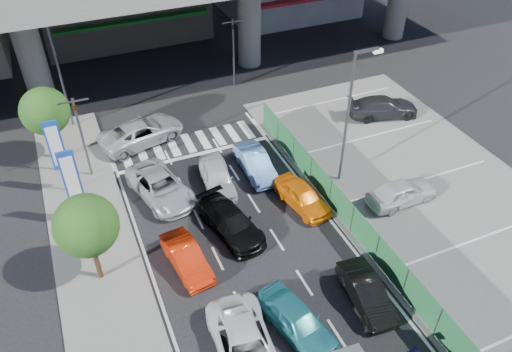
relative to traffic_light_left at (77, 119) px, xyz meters
name	(u,v)px	position (x,y,z in m)	size (l,w,h in m)	color
ground	(273,294)	(6.20, -12.00, -3.94)	(120.00, 120.00, 0.00)	black
parking_lot	(439,203)	(17.20, -10.00, -3.91)	(12.00, 28.00, 0.06)	#61615F
sidewalk_left	(101,277)	(-0.80, -8.00, -3.88)	(4.00, 30.00, 0.12)	#61615F
fence_run	(363,232)	(11.50, -11.00, -3.04)	(0.16, 22.00, 1.80)	#205D31
traffic_light_left	(77,119)	(0.00, 0.00, 0.00)	(1.60, 1.24, 5.20)	#595B60
traffic_light_right	(233,36)	(11.70, 7.00, 0.00)	(1.60, 1.24, 5.20)	#595B60
street_lamp_right	(351,108)	(13.37, -6.00, 0.83)	(1.65, 0.22, 8.00)	#595B60
street_lamp_left	(59,60)	(-0.13, 6.00, 0.83)	(1.65, 0.22, 8.00)	#595B60
signboard_near	(71,179)	(-1.00, -4.01, -0.87)	(0.80, 0.14, 4.70)	#595B60
signboard_far	(56,148)	(-1.40, -1.01, -0.87)	(0.80, 0.14, 4.70)	#595B60
tree_near	(86,226)	(-0.80, -8.00, -0.55)	(2.80, 2.80, 4.80)	#382314
tree_far	(45,111)	(-1.60, 2.50, -0.55)	(2.80, 2.80, 4.80)	#382314
sedan_white_mid_left	(245,347)	(3.86, -14.44, -3.25)	(2.29, 4.97, 1.38)	white
taxi_teal_mid	(297,320)	(6.30, -14.11, -3.25)	(1.63, 4.05, 1.38)	teal
hatch_black_mid_right	(366,292)	(9.81, -13.98, -3.33)	(1.29, 3.69, 1.22)	black
taxi_orange_left	(186,258)	(3.11, -8.91, -3.32)	(1.30, 3.71, 1.22)	red
sedan_black_mid	(231,222)	(5.89, -7.54, -3.28)	(1.83, 4.51, 1.31)	black
taxi_orange_right	(302,196)	(10.16, -7.16, -3.29)	(1.53, 3.81, 1.30)	orange
wagon_silver_front_left	(160,187)	(3.30, -3.41, -3.25)	(2.29, 4.97, 1.38)	#B1B3B8
sedan_white_front_mid	(217,177)	(6.45, -3.85, -3.25)	(1.63, 4.05, 1.38)	silver
kei_truck_front_right	(255,163)	(8.97, -3.45, -3.27)	(1.41, 4.04, 1.33)	#6297D8
crossing_wagon_silver	(142,132)	(3.57, 2.30, -3.19)	(2.49, 5.39, 1.50)	#B6B8BE
parked_sedan_white	(402,192)	(15.21, -9.08, -3.19)	(1.62, 4.03, 1.37)	silver
parked_sedan_dgrey	(383,107)	(19.45, -1.15, -3.18)	(1.94, 4.76, 1.38)	#28282D
traffic_cone	(324,186)	(11.80, -6.62, -3.51)	(0.38, 0.38, 0.73)	#E7530C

